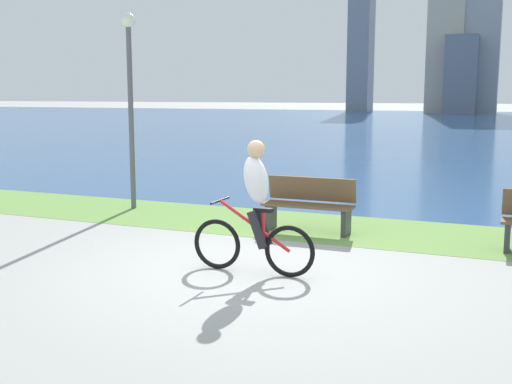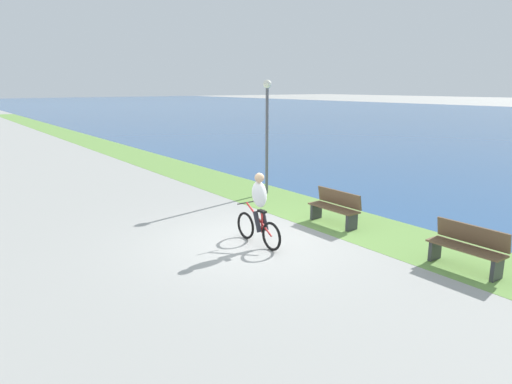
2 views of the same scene
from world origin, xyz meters
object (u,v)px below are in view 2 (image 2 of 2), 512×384
object	(u,v)px
cyclist_lead	(259,210)
bench_near_path	(467,247)
lamppost_tall	(267,120)
bench_far_along_path	(335,208)

from	to	relation	value
cyclist_lead	bench_near_path	world-z (taller)	cyclist_lead
bench_near_path	lamppost_tall	bearing A→B (deg)	173.98
cyclist_lead	lamppost_tall	distance (m)	5.45
cyclist_lead	bench_far_along_path	world-z (taller)	cyclist_lead
lamppost_tall	cyclist_lead	bearing A→B (deg)	-39.52
bench_near_path	cyclist_lead	bearing A→B (deg)	-145.18
cyclist_lead	bench_near_path	xyz separation A→B (m)	(3.60, 2.50, -0.39)
cyclist_lead	bench_near_path	size ratio (longest dim) A/B	1.13
cyclist_lead	bench_far_along_path	xyz separation A→B (m)	(-0.12, 2.60, -0.39)
cyclist_lead	bench_near_path	distance (m)	4.40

